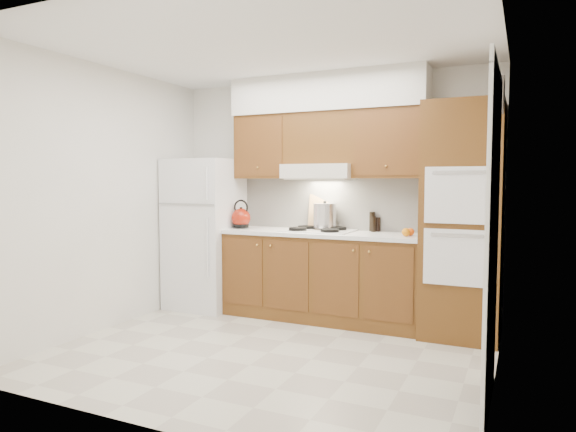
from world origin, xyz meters
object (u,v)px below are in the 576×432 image
at_px(oven_cabinet, 462,221).
at_px(kettle, 241,218).
at_px(fridge, 205,234).
at_px(stock_pot, 325,216).

distance_m(oven_cabinet, kettle, 2.37).
xyz_separation_m(oven_cabinet, kettle, (-2.37, -0.02, -0.04)).
bearing_deg(fridge, kettle, 1.30).
xyz_separation_m(oven_cabinet, stock_pot, (-1.43, 0.15, -0.00)).
distance_m(oven_cabinet, stock_pot, 1.44).
bearing_deg(oven_cabinet, fridge, -179.30).
height_order(fridge, kettle, fridge).
bearing_deg(kettle, oven_cabinet, -11.27).
relative_size(fridge, oven_cabinet, 0.78).
height_order(fridge, stock_pot, fridge).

